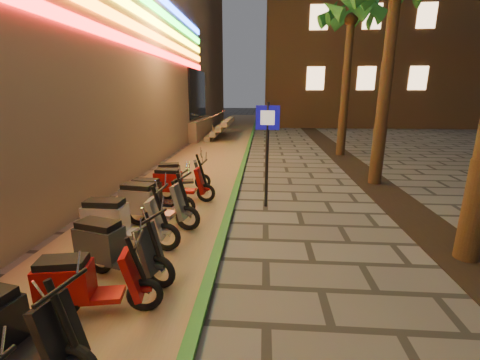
# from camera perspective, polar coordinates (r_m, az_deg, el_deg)

# --- Properties ---
(ground) EXTENTS (120.00, 120.00, 0.00)m
(ground) POSITION_cam_1_polar(r_m,az_deg,el_deg) (4.56, 4.72, -24.40)
(ground) COLOR #474442
(ground) RESTS_ON ground
(parking_strip) EXTENTS (3.40, 60.00, 0.01)m
(parking_strip) POSITION_cam_1_polar(r_m,az_deg,el_deg) (14.04, -6.20, 3.29)
(parking_strip) COLOR #8C7251
(parking_strip) RESTS_ON ground
(green_curb) EXTENTS (0.18, 60.00, 0.10)m
(green_curb) POSITION_cam_1_polar(r_m,az_deg,el_deg) (13.83, 0.75, 3.38)
(green_curb) COLOR #296D29
(green_curb) RESTS_ON ground
(planting_strip) EXTENTS (1.20, 40.00, 0.02)m
(planting_strip) POSITION_cam_1_polar(r_m,az_deg,el_deg) (9.71, 26.33, -3.70)
(planting_strip) COLOR black
(planting_strip) RESTS_ON ground
(palm_d) EXTENTS (2.97, 3.02, 7.16)m
(palm_d) POSITION_cam_1_polar(r_m,az_deg,el_deg) (16.23, 19.17, 25.32)
(palm_d) COLOR #472D19
(palm_d) RESTS_ON ground
(pedestrian_sign) EXTENTS (0.59, 0.12, 2.68)m
(pedestrian_sign) POSITION_cam_1_polar(r_m,az_deg,el_deg) (8.11, 4.86, 6.97)
(pedestrian_sign) COLOR black
(pedestrian_sign) RESTS_ON ground
(scooter_4) EXTENTS (1.76, 0.78, 1.24)m
(scooter_4) POSITION_cam_1_polar(r_m,az_deg,el_deg) (4.40, -36.06, -20.62)
(scooter_4) COLOR black
(scooter_4) RESTS_ON ground
(scooter_5) EXTENTS (1.59, 0.70, 1.12)m
(scooter_5) POSITION_cam_1_polar(r_m,az_deg,el_deg) (4.87, -25.87, -16.19)
(scooter_5) COLOR black
(scooter_5) RESTS_ON ground
(scooter_6) EXTENTS (1.73, 0.87, 1.22)m
(scooter_6) POSITION_cam_1_polar(r_m,az_deg,el_deg) (5.57, -21.52, -11.11)
(scooter_6) COLOR black
(scooter_6) RESTS_ON ground
(scooter_7) EXTENTS (1.81, 0.64, 1.28)m
(scooter_7) POSITION_cam_1_polar(r_m,az_deg,el_deg) (6.48, -20.48, -7.00)
(scooter_7) COLOR black
(scooter_7) RESTS_ON ground
(scooter_8) EXTENTS (1.82, 0.75, 1.28)m
(scooter_8) POSITION_cam_1_polar(r_m,az_deg,el_deg) (7.33, -15.59, -3.99)
(scooter_8) COLOR black
(scooter_8) RESTS_ON ground
(scooter_9) EXTENTS (1.61, 0.63, 1.13)m
(scooter_9) POSITION_cam_1_polar(r_m,az_deg,el_deg) (8.13, -14.74, -2.52)
(scooter_9) COLOR black
(scooter_9) RESTS_ON ground
(scooter_10) EXTENTS (1.67, 0.59, 1.18)m
(scooter_10) POSITION_cam_1_polar(r_m,az_deg,el_deg) (8.93, -11.09, -0.55)
(scooter_10) COLOR black
(scooter_10) RESTS_ON ground
(scooter_11) EXTENTS (1.58, 0.79, 1.12)m
(scooter_11) POSITION_cam_1_polar(r_m,az_deg,el_deg) (9.88, -11.03, 0.83)
(scooter_11) COLOR black
(scooter_11) RESTS_ON ground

